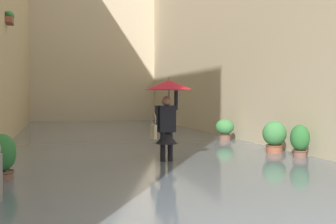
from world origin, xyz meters
TOP-DOWN VIEW (x-y plane):
  - ground_plane at (0.00, -11.34)m, footprint 60.00×60.00m
  - flood_water at (0.00, -11.34)m, footprint 8.25×28.69m
  - building_facade_left at (-4.63, -11.34)m, footprint 2.04×26.69m
  - building_facade_far at (0.00, -23.59)m, footprint 11.05×1.80m
  - person_wading at (-0.13, -5.80)m, footprint 1.11×1.11m
  - potted_plant_near_left at (-3.34, -5.58)m, footprint 0.46×0.46m
  - potted_plant_far_right at (3.24, -4.43)m, footprint 0.51×0.51m
  - potted_plant_far_left at (-3.20, -9.89)m, footprint 0.62×0.62m
  - potted_plant_mid_left at (-3.20, -6.54)m, footprint 0.62×0.62m

SIDE VIEW (x-z plane):
  - ground_plane at x=0.00m, z-range 0.00..0.00m
  - flood_water at x=0.00m, z-range 0.00..0.14m
  - potted_plant_far_left at x=-3.20m, z-range 0.07..0.92m
  - potted_plant_far_right at x=3.24m, z-range 0.03..0.98m
  - potted_plant_near_left at x=-3.34m, z-range 0.06..0.98m
  - potted_plant_mid_left at x=-3.20m, z-range 0.06..1.03m
  - person_wading at x=-0.13m, z-range 0.45..2.49m
  - building_facade_far at x=0.00m, z-range 0.00..8.71m
  - building_facade_left at x=-4.63m, z-range 0.00..9.09m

